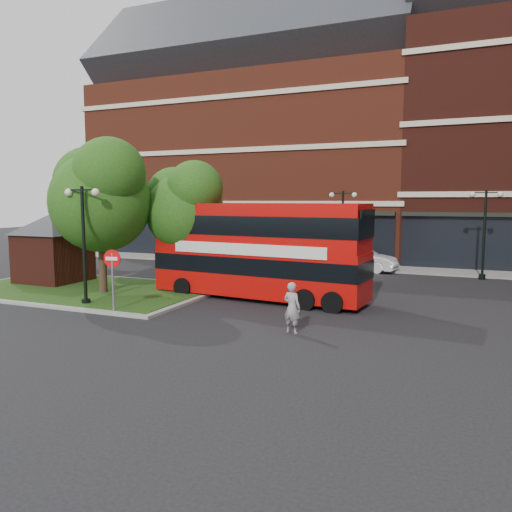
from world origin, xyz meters
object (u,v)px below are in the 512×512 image
at_px(car_silver, 254,253).
at_px(bus, 258,244).
at_px(car_white, 360,259).
at_px(woman, 292,308).

bearing_deg(car_silver, bus, -149.32).
height_order(bus, car_white, bus).
bearing_deg(woman, bus, -41.72).
height_order(car_silver, car_white, car_white).
distance_m(bus, car_white, 11.14).
distance_m(bus, car_silver, 12.70).
relative_size(car_silver, car_white, 0.93).
xyz_separation_m(bus, woman, (3.33, -4.97, -1.61)).
bearing_deg(car_white, bus, 173.64).
bearing_deg(car_silver, woman, -146.19).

